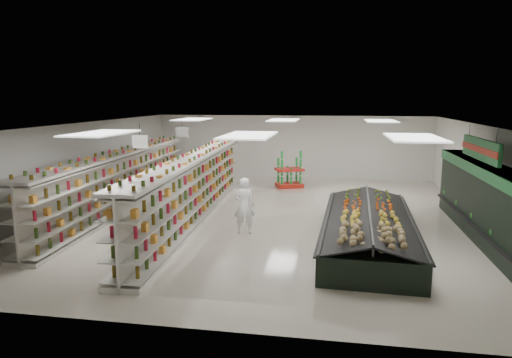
% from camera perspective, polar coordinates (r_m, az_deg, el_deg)
% --- Properties ---
extents(floor, '(16.00, 16.00, 0.00)m').
position_cam_1_polar(floor, '(15.98, 1.75, -4.73)').
color(floor, beige).
rests_on(floor, ground).
extents(ceiling, '(14.00, 16.00, 0.02)m').
position_cam_1_polar(ceiling, '(15.47, 1.81, 6.81)').
color(ceiling, white).
rests_on(ceiling, wall_back).
extents(wall_back, '(14.00, 0.02, 3.20)m').
position_cam_1_polar(wall_back, '(23.53, 4.46, 4.01)').
color(wall_back, silver).
rests_on(wall_back, floor).
extents(wall_front, '(14.00, 0.02, 3.20)m').
position_cam_1_polar(wall_front, '(8.00, -6.20, -8.12)').
color(wall_front, silver).
rests_on(wall_front, floor).
extents(wall_left, '(0.02, 16.00, 3.20)m').
position_cam_1_polar(wall_left, '(17.98, -20.91, 1.48)').
color(wall_left, silver).
rests_on(wall_left, floor).
extents(wall_right, '(0.02, 16.00, 3.20)m').
position_cam_1_polar(wall_right, '(16.25, 27.03, 0.18)').
color(wall_right, silver).
rests_on(wall_right, floor).
extents(produce_wall_case, '(0.93, 8.00, 2.20)m').
position_cam_1_polar(produce_wall_case, '(14.77, 26.88, -2.13)').
color(produce_wall_case, black).
rests_on(produce_wall_case, floor).
extents(aisle_sign_near, '(0.52, 0.06, 0.75)m').
position_cam_1_polar(aisle_sign_near, '(14.61, -14.29, 4.54)').
color(aisle_sign_near, white).
rests_on(aisle_sign_near, ceiling).
extents(aisle_sign_far, '(0.52, 0.06, 0.75)m').
position_cam_1_polar(aisle_sign_far, '(18.33, -9.23, 5.80)').
color(aisle_sign_far, white).
rests_on(aisle_sign_far, ceiling).
extents(hortifruti_banner, '(0.12, 3.20, 0.95)m').
position_cam_1_polar(hortifruti_banner, '(14.48, 26.25, 3.36)').
color(hortifruti_banner, '#1B6830').
rests_on(hortifruti_banner, ceiling).
extents(gondola_left, '(1.40, 12.27, 2.12)m').
position_cam_1_polar(gondola_left, '(17.64, -16.48, -0.48)').
color(gondola_left, silver).
rests_on(gondola_left, floor).
extents(gondola_center, '(1.45, 12.44, 2.15)m').
position_cam_1_polar(gondola_center, '(15.67, -7.79, -1.40)').
color(gondola_center, silver).
rests_on(gondola_center, floor).
extents(produce_island, '(2.85, 7.09, 1.04)m').
position_cam_1_polar(produce_island, '(13.44, 13.86, -5.80)').
color(produce_island, black).
rests_on(produce_island, floor).
extents(soda_endcap, '(1.45, 1.24, 1.57)m').
position_cam_1_polar(soda_endcap, '(21.08, 4.19, 1.01)').
color(soda_endcap, '#A81F13').
rests_on(soda_endcap, floor).
extents(shopper_main, '(0.69, 0.51, 1.74)m').
position_cam_1_polar(shopper_main, '(13.85, -1.50, -3.33)').
color(shopper_main, silver).
rests_on(shopper_main, floor).
extents(shopper_background, '(0.62, 0.89, 1.70)m').
position_cam_1_polar(shopper_background, '(20.95, -4.23, 1.19)').
color(shopper_background, '#997D5E').
rests_on(shopper_background, floor).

